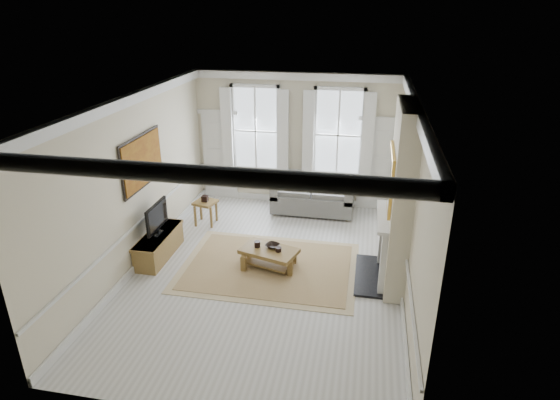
% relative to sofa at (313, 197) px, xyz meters
% --- Properties ---
extents(floor, '(7.20, 7.20, 0.00)m').
position_rel_sofa_xyz_m(floor, '(-0.52, -3.11, -0.37)').
color(floor, '#B7B5AD').
rests_on(floor, ground).
extents(ceiling, '(7.20, 7.20, 0.00)m').
position_rel_sofa_xyz_m(ceiling, '(-0.52, -3.11, 3.03)').
color(ceiling, white).
rests_on(ceiling, back_wall).
extents(back_wall, '(5.20, 0.00, 5.20)m').
position_rel_sofa_xyz_m(back_wall, '(-0.52, 0.49, 1.33)').
color(back_wall, beige).
rests_on(back_wall, floor).
extents(left_wall, '(0.00, 7.20, 7.20)m').
position_rel_sofa_xyz_m(left_wall, '(-3.12, -3.11, 1.33)').
color(left_wall, beige).
rests_on(left_wall, floor).
extents(right_wall, '(0.00, 7.20, 7.20)m').
position_rel_sofa_xyz_m(right_wall, '(2.08, -3.11, 1.33)').
color(right_wall, beige).
rests_on(right_wall, floor).
extents(window_left, '(1.26, 0.20, 2.20)m').
position_rel_sofa_xyz_m(window_left, '(-1.57, 0.44, 1.53)').
color(window_left, '#B2BCC6').
rests_on(window_left, back_wall).
extents(window_right, '(1.26, 0.20, 2.20)m').
position_rel_sofa_xyz_m(window_right, '(0.53, 0.44, 1.53)').
color(window_right, '#B2BCC6').
rests_on(window_right, back_wall).
extents(door_left, '(0.90, 0.08, 2.30)m').
position_rel_sofa_xyz_m(door_left, '(-2.57, 0.45, 0.78)').
color(door_left, silver).
rests_on(door_left, floor).
extents(door_right, '(0.90, 0.08, 2.30)m').
position_rel_sofa_xyz_m(door_right, '(1.53, 0.45, 0.78)').
color(door_right, silver).
rests_on(door_right, floor).
extents(painting, '(0.05, 1.66, 1.06)m').
position_rel_sofa_xyz_m(painting, '(-3.08, -2.81, 1.68)').
color(painting, '#9E6A1B').
rests_on(painting, left_wall).
extents(chimney_breast, '(0.35, 1.70, 3.38)m').
position_rel_sofa_xyz_m(chimney_breast, '(1.91, -2.91, 1.33)').
color(chimney_breast, beige).
rests_on(chimney_breast, floor).
extents(hearth, '(0.55, 1.50, 0.05)m').
position_rel_sofa_xyz_m(hearth, '(1.48, -2.91, -0.35)').
color(hearth, black).
rests_on(hearth, floor).
extents(fireplace, '(0.21, 1.45, 1.33)m').
position_rel_sofa_xyz_m(fireplace, '(1.68, -2.91, 0.36)').
color(fireplace, silver).
rests_on(fireplace, floor).
extents(mirror, '(0.06, 1.26, 1.06)m').
position_rel_sofa_xyz_m(mirror, '(1.69, -2.91, 1.68)').
color(mirror, gold).
rests_on(mirror, chimney_breast).
extents(sofa, '(2.02, 0.98, 0.90)m').
position_rel_sofa_xyz_m(sofa, '(0.00, 0.00, 0.00)').
color(sofa, '#5D5D5A').
rests_on(sofa, floor).
extents(side_table, '(0.57, 0.57, 0.58)m').
position_rel_sofa_xyz_m(side_table, '(-2.43, -1.23, 0.10)').
color(side_table, brown).
rests_on(side_table, floor).
extents(rug, '(3.50, 2.60, 0.02)m').
position_rel_sofa_xyz_m(rug, '(-0.51, -2.94, -0.36)').
color(rug, '#A27953').
rests_on(rug, floor).
extents(coffee_table, '(1.23, 0.92, 0.41)m').
position_rel_sofa_xyz_m(coffee_table, '(-0.51, -2.94, -0.04)').
color(coffee_table, brown).
rests_on(coffee_table, rug).
extents(ceramic_pot_a, '(0.12, 0.12, 0.12)m').
position_rel_sofa_xyz_m(ceramic_pot_a, '(-0.76, -2.89, 0.10)').
color(ceramic_pot_a, black).
rests_on(ceramic_pot_a, coffee_table).
extents(ceramic_pot_b, '(0.12, 0.12, 0.09)m').
position_rel_sofa_xyz_m(ceramic_pot_b, '(-0.31, -2.99, 0.08)').
color(ceramic_pot_b, black).
rests_on(ceramic_pot_b, coffee_table).
extents(bowl, '(0.36, 0.36, 0.07)m').
position_rel_sofa_xyz_m(bowl, '(-0.46, -2.84, 0.07)').
color(bowl, black).
rests_on(bowl, coffee_table).
extents(tv_stand, '(0.47, 1.47, 0.53)m').
position_rel_sofa_xyz_m(tv_stand, '(-2.86, -2.94, -0.11)').
color(tv_stand, brown).
rests_on(tv_stand, floor).
extents(tv, '(0.08, 0.90, 0.68)m').
position_rel_sofa_xyz_m(tv, '(-2.84, -2.94, 0.55)').
color(tv, black).
rests_on(tv, tv_stand).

